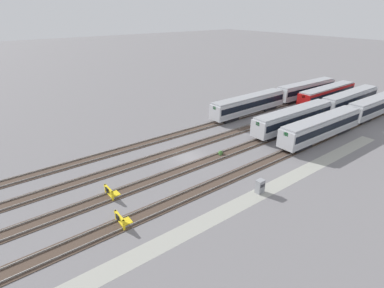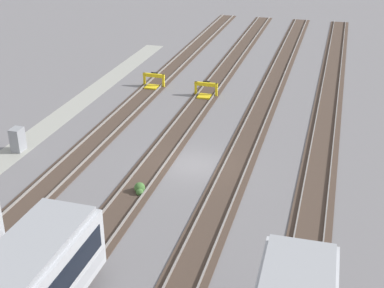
{
  "view_description": "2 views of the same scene",
  "coord_description": "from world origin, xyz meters",
  "px_view_note": "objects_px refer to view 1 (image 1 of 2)",
  "views": [
    {
      "loc": [
        -22.16,
        -29.92,
        18.91
      ],
      "look_at": [
        0.68,
        -0.0,
        1.8
      ],
      "focal_mm": 28.0,
      "sensor_mm": 36.0,
      "label": 1
    },
    {
      "loc": [
        28.98,
        7.99,
        15.67
      ],
      "look_at": [
        0.68,
        -0.0,
        1.8
      ],
      "focal_mm": 50.0,
      "sensor_mm": 36.0,
      "label": 2
    }
  ],
  "objects_px": {
    "subway_car_front_row_rightmost": "(321,127)",
    "subway_car_back_row_centre": "(294,118)",
    "bumper_stop_near_inner_track": "(111,192)",
    "weed_clump": "(221,153)",
    "bumper_stop_nearest_track": "(122,220)",
    "subway_car_front_row_left_inner": "(377,105)",
    "subway_car_front_row_right_inner": "(306,89)",
    "subway_car_front_row_leftmost": "(249,104)",
    "electrical_cabinet": "(260,186)",
    "subway_car_front_row_centre": "(327,94)",
    "subway_car_back_row_leftmost": "(350,99)"
  },
  "relations": [
    {
      "from": "subway_car_front_row_left_inner",
      "to": "bumper_stop_near_inner_track",
      "type": "distance_m",
      "value": 52.0
    },
    {
      "from": "subway_car_front_row_leftmost",
      "to": "electrical_cabinet",
      "type": "xyz_separation_m",
      "value": [
        -19.19,
        -19.56,
        -1.24
      ]
    },
    {
      "from": "subway_car_front_row_rightmost",
      "to": "bumper_stop_nearest_track",
      "type": "relative_size",
      "value": 8.99
    },
    {
      "from": "subway_car_front_row_centre",
      "to": "subway_car_front_row_rightmost",
      "type": "bearing_deg",
      "value": -151.82
    },
    {
      "from": "subway_car_front_row_centre",
      "to": "subway_car_back_row_leftmost",
      "type": "distance_m",
      "value": 5.06
    },
    {
      "from": "subway_car_front_row_rightmost",
      "to": "subway_car_front_row_leftmost",
      "type": "bearing_deg",
      "value": 90.0
    },
    {
      "from": "bumper_stop_nearest_track",
      "to": "subway_car_front_row_right_inner",
      "type": "bearing_deg",
      "value": 16.08
    },
    {
      "from": "subway_car_front_row_centre",
      "to": "bumper_stop_near_inner_track",
      "type": "relative_size",
      "value": 9.01
    },
    {
      "from": "subway_car_front_row_centre",
      "to": "bumper_stop_nearest_track",
      "type": "relative_size",
      "value": 9.0
    },
    {
      "from": "bumper_stop_nearest_track",
      "to": "weed_clump",
      "type": "distance_m",
      "value": 18.47
    },
    {
      "from": "subway_car_front_row_left_inner",
      "to": "subway_car_front_row_rightmost",
      "type": "xyz_separation_m",
      "value": [
        -18.98,
        0.04,
        0.0
      ]
    },
    {
      "from": "subway_car_back_row_leftmost",
      "to": "weed_clump",
      "type": "distance_m",
      "value": 35.03
    },
    {
      "from": "subway_car_front_row_leftmost",
      "to": "bumper_stop_nearest_track",
      "type": "height_order",
      "value": "subway_car_front_row_leftmost"
    },
    {
      "from": "subway_car_front_row_right_inner",
      "to": "bumper_stop_nearest_track",
      "type": "relative_size",
      "value": 9.01
    },
    {
      "from": "subway_car_front_row_rightmost",
      "to": "bumper_stop_nearest_track",
      "type": "height_order",
      "value": "subway_car_front_row_rightmost"
    },
    {
      "from": "subway_car_front_row_right_inner",
      "to": "subway_car_front_row_rightmost",
      "type": "height_order",
      "value": "same"
    },
    {
      "from": "subway_car_front_row_centre",
      "to": "subway_car_front_row_rightmost",
      "type": "height_order",
      "value": "same"
    },
    {
      "from": "subway_car_back_row_leftmost",
      "to": "electrical_cabinet",
      "type": "xyz_separation_m",
      "value": [
        -37.99,
        -9.4,
        -1.24
      ]
    },
    {
      "from": "subway_car_front_row_rightmost",
      "to": "weed_clump",
      "type": "relative_size",
      "value": 19.6
    },
    {
      "from": "bumper_stop_nearest_track",
      "to": "weed_clump",
      "type": "bearing_deg",
      "value": 17.12
    },
    {
      "from": "subway_car_front_row_right_inner",
      "to": "bumper_stop_nearest_track",
      "type": "bearing_deg",
      "value": -163.92
    },
    {
      "from": "subway_car_front_row_right_inner",
      "to": "electrical_cabinet",
      "type": "bearing_deg",
      "value": -152.9
    },
    {
      "from": "subway_car_front_row_centre",
      "to": "subway_car_back_row_leftmost",
      "type": "relative_size",
      "value": 1.0
    },
    {
      "from": "subway_car_front_row_right_inner",
      "to": "electrical_cabinet",
      "type": "distance_m",
      "value": 43.01
    },
    {
      "from": "subway_car_front_row_rightmost",
      "to": "subway_car_back_row_leftmost",
      "type": "relative_size",
      "value": 1.0
    },
    {
      "from": "subway_car_front_row_left_inner",
      "to": "electrical_cabinet",
      "type": "bearing_deg",
      "value": -173.55
    },
    {
      "from": "subway_car_front_row_leftmost",
      "to": "subway_car_back_row_leftmost",
      "type": "height_order",
      "value": "same"
    },
    {
      "from": "subway_car_front_row_centre",
      "to": "weed_clump",
      "type": "relative_size",
      "value": 19.61
    },
    {
      "from": "subway_car_front_row_rightmost",
      "to": "subway_car_back_row_centre",
      "type": "bearing_deg",
      "value": 90.0
    },
    {
      "from": "subway_car_front_row_right_inner",
      "to": "subway_car_back_row_leftmost",
      "type": "relative_size",
      "value": 1.0
    },
    {
      "from": "subway_car_front_row_right_inner",
      "to": "bumper_stop_near_inner_track",
      "type": "relative_size",
      "value": 9.02
    },
    {
      "from": "subway_car_front_row_right_inner",
      "to": "subway_car_back_row_centre",
      "type": "height_order",
      "value": "same"
    },
    {
      "from": "subway_car_front_row_rightmost",
      "to": "subway_car_back_row_centre",
      "type": "distance_m",
      "value": 5.09
    },
    {
      "from": "subway_car_front_row_leftmost",
      "to": "subway_car_back_row_leftmost",
      "type": "relative_size",
      "value": 1.0
    },
    {
      "from": "subway_car_back_row_centre",
      "to": "subway_car_back_row_leftmost",
      "type": "bearing_deg",
      "value": -0.14
    },
    {
      "from": "subway_car_front_row_leftmost",
      "to": "bumper_stop_nearest_track",
      "type": "xyz_separation_m",
      "value": [
        -33.83,
        -15.23,
        -1.53
      ]
    },
    {
      "from": "bumper_stop_near_inner_track",
      "to": "subway_car_front_row_left_inner",
      "type": "bearing_deg",
      "value": -5.62
    },
    {
      "from": "bumper_stop_nearest_track",
      "to": "subway_car_back_row_centre",
      "type": "bearing_deg",
      "value": 8.59
    },
    {
      "from": "weed_clump",
      "to": "subway_car_front_row_right_inner",
      "type": "bearing_deg",
      "value": 15.55
    },
    {
      "from": "subway_car_front_row_left_inner",
      "to": "subway_car_front_row_right_inner",
      "type": "distance_m",
      "value": 15.27
    },
    {
      "from": "subway_car_front_row_leftmost",
      "to": "electrical_cabinet",
      "type": "bearing_deg",
      "value": -134.46
    },
    {
      "from": "subway_car_front_row_left_inner",
      "to": "subway_car_front_row_leftmost",
      "type": "bearing_deg",
      "value": 141.24
    },
    {
      "from": "subway_car_front_row_left_inner",
      "to": "weed_clump",
      "type": "relative_size",
      "value": 19.59
    },
    {
      "from": "subway_car_front_row_leftmost",
      "to": "bumper_stop_near_inner_track",
      "type": "relative_size",
      "value": 9.01
    },
    {
      "from": "subway_car_front_row_leftmost",
      "to": "subway_car_back_row_centre",
      "type": "xyz_separation_m",
      "value": [
        -0.0,
        -10.11,
        0.0
      ]
    },
    {
      "from": "subway_car_front_row_centre",
      "to": "subway_car_front_row_right_inner",
      "type": "distance_m",
      "value": 5.13
    },
    {
      "from": "electrical_cabinet",
      "to": "weed_clump",
      "type": "xyz_separation_m",
      "value": [
        3.01,
        9.77,
        -0.56
      ]
    },
    {
      "from": "bumper_stop_near_inner_track",
      "to": "weed_clump",
      "type": "relative_size",
      "value": 2.18
    },
    {
      "from": "subway_car_front_row_left_inner",
      "to": "subway_car_front_row_right_inner",
      "type": "xyz_separation_m",
      "value": [
        0.09,
        15.27,
        0.0
      ]
    },
    {
      "from": "bumper_stop_near_inner_track",
      "to": "electrical_cabinet",
      "type": "height_order",
      "value": "electrical_cabinet"
    }
  ]
}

